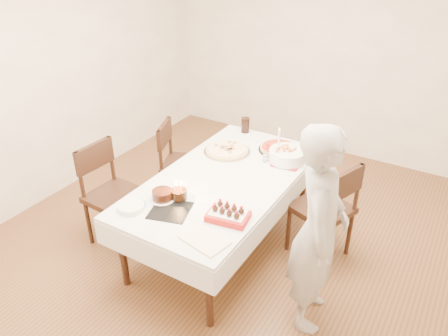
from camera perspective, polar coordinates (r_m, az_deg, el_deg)
The scene contains 22 objects.
floor at distance 4.45m, azimuth 0.93°, elevation -9.66°, with size 5.00×5.00×0.00m, color #4F351B.
wall_back at distance 5.93m, azimuth 13.77°, elevation 14.49°, with size 4.50×0.04×2.70m, color white.
wall_left at distance 5.18m, azimuth -21.40°, elevation 11.17°, with size 0.04×5.00×2.70m, color white.
dining_table at distance 4.22m, azimuth 0.00°, elevation -5.68°, with size 1.14×2.14×0.75m, color silver.
chair_right_savory at distance 4.13m, azimuth 12.64°, elevation -5.19°, with size 0.52×0.52×1.01m, color black, non-canonical shape.
chair_left_savory at distance 4.81m, azimuth -5.20°, elevation 0.48°, with size 0.49×0.49×0.96m, color black, non-canonical shape.
chair_left_dessert at distance 4.32m, azimuth -13.98°, elevation -3.64°, with size 0.52×0.52×1.02m, color black, non-canonical shape.
person at distance 3.28m, azimuth 12.24°, elevation -8.02°, with size 0.62×0.41×1.69m, color #A9A5A0.
pizza_white at distance 4.46m, azimuth 0.39°, elevation 2.34°, with size 0.48×0.48×0.04m, color beige.
pizza_pepperoni at distance 4.53m, azimuth 7.20°, elevation 2.56°, with size 0.42×0.42×0.04m, color red.
red_placemat at distance 4.31m, azimuth 8.22°, elevation 0.63°, with size 0.27×0.27×0.01m, color #B21E1E.
pasta_bowl at distance 4.31m, azimuth 8.25°, elevation 1.65°, with size 0.36×0.36×0.11m, color white.
taper_candle at distance 4.33m, azimuth 7.15°, elevation 3.32°, with size 0.07×0.07×0.33m, color white.
shaker_pair at distance 4.28m, azimuth 5.34°, elevation 1.35°, with size 0.08×0.08×0.09m, color white, non-canonical shape.
cola_glass at distance 4.88m, azimuth 2.80°, elevation 5.62°, with size 0.09×0.09×0.17m, color black.
layer_cake at distance 3.73m, azimuth -8.07°, elevation -3.54°, with size 0.22×0.22×0.09m, color #36180D.
cake_board at distance 3.61m, azimuth -7.04°, elevation -5.56°, with size 0.31×0.31×0.01m, color black.
birthday_cake at distance 3.70m, azimuth -5.93°, elevation -2.96°, with size 0.13×0.13×0.14m, color black.
strawberry_box at distance 3.46m, azimuth 0.55°, elevation -6.15°, with size 0.32×0.22×0.08m, color #AB1613, non-canonical shape.
box_lid at distance 3.28m, azimuth -2.51°, elevation -9.48°, with size 0.34×0.23×0.03m, color beige.
plate_stack at distance 3.66m, azimuth -12.02°, elevation -5.02°, with size 0.21×0.21×0.05m, color white.
china_plate at distance 3.71m, azimuth -11.67°, elevation -4.81°, with size 0.21×0.21×0.01m, color white.
Camera 1 is at (1.72, -2.98, 2.82)m, focal length 35.00 mm.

